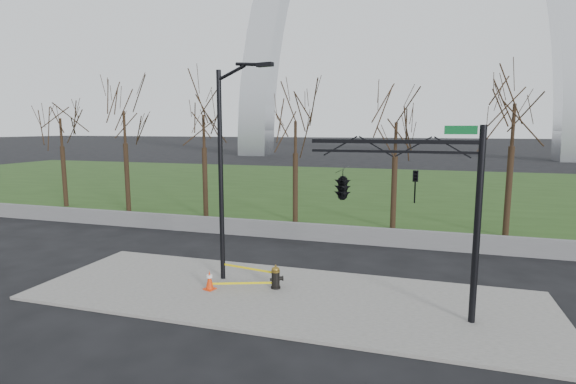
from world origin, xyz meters
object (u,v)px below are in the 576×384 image
(fire_hydrant, at_px, (276,278))
(traffic_signal_mast, at_px, (367,185))
(traffic_cone, at_px, (210,280))
(street_light, at_px, (225,161))

(fire_hydrant, xyz_separation_m, traffic_signal_mast, (3.32, -0.93, 3.64))
(fire_hydrant, relative_size, traffic_cone, 1.25)
(traffic_signal_mast, bearing_deg, traffic_cone, 179.02)
(traffic_signal_mast, bearing_deg, fire_hydrant, 164.48)
(traffic_cone, xyz_separation_m, traffic_signal_mast, (5.58, -0.11, 3.70))
(traffic_cone, relative_size, traffic_signal_mast, 0.12)
(street_light, bearing_deg, traffic_cone, -85.66)
(street_light, bearing_deg, fire_hydrant, 2.49)
(fire_hydrant, xyz_separation_m, street_light, (-2.10, 0.36, 4.19))
(fire_hydrant, height_order, street_light, street_light)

